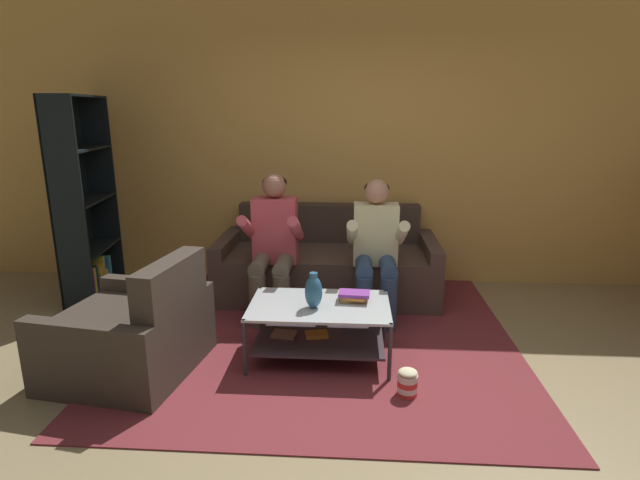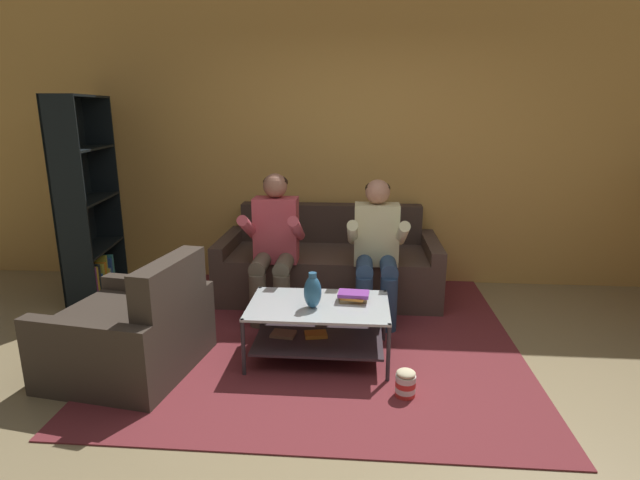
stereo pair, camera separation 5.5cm
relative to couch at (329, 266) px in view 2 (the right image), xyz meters
name	(u,v)px [view 2 (the right image)]	position (x,y,z in m)	size (l,w,h in m)	color
ground	(356,408)	(0.29, -1.94, -0.29)	(16.80, 16.80, 0.00)	#92815B
back_partition	(361,142)	(0.29, 0.52, 1.16)	(8.40, 0.12, 2.90)	#D8A150
couch	(329,266)	(0.00, 0.00, 0.00)	(2.08, 0.92, 0.84)	#493831
person_seated_left	(274,240)	(-0.44, -0.54, 0.39)	(0.50, 0.58, 1.24)	brown
person_seated_right	(377,245)	(0.44, -0.54, 0.37)	(0.50, 0.58, 1.20)	navy
coffee_table	(318,322)	(0.00, -1.31, -0.01)	(1.00, 0.64, 0.42)	#B7C1C4
area_rug	(323,326)	(0.00, -0.78, -0.28)	(3.00, 3.26, 0.01)	maroon
vase	(313,291)	(-0.03, -1.38, 0.25)	(0.12, 0.12, 0.26)	#2C628A
book_stack	(353,296)	(0.25, -1.23, 0.17)	(0.23, 0.19, 0.07)	#997A4D
bookshelf	(86,224)	(-2.28, -0.24, 0.44)	(0.42, 0.92, 1.90)	black
armchair	(132,334)	(-1.26, -1.59, -0.02)	(1.01, 1.06, 0.82)	#3C322A
popcorn_tub	(405,383)	(0.60, -1.79, -0.19)	(0.13, 0.13, 0.19)	red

